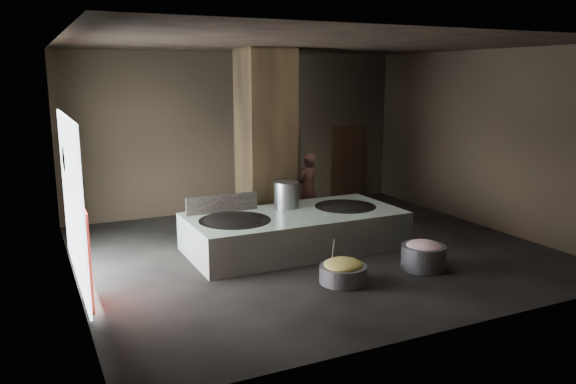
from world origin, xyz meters
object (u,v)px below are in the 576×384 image
hearth_platform (295,231)px  veg_basin (343,274)px  wok_right (345,210)px  meat_basin (423,257)px  cook (308,188)px  wok_left (235,224)px  stock_pot (286,195)px

hearth_platform → veg_basin: (-0.11, -2.31, -0.25)m
hearth_platform → veg_basin: bearing=-93.2°
wok_right → meat_basin: 2.47m
hearth_platform → veg_basin: size_ratio=5.31×
hearth_platform → cook: cook is taller
wok_left → cook: cook is taller
hearth_platform → meat_basin: hearth_platform is taller
wok_right → meat_basin: bearing=-80.4°
hearth_platform → stock_pot: bearing=84.5°
hearth_platform → wok_left: wok_left is taller
meat_basin → hearth_platform: bearing=126.9°
stock_pot → veg_basin: stock_pot is taller
veg_basin → meat_basin: size_ratio=1.01×
wok_left → veg_basin: size_ratio=1.67×
cook → meat_basin: 4.41m
meat_basin → wok_left: bearing=144.5°
wok_left → wok_right: (2.80, 0.10, 0.00)m
wok_left → stock_pot: (1.50, 0.60, 0.38)m
veg_basin → stock_pot: bearing=86.7°
hearth_platform → wok_left: size_ratio=3.17×
stock_pot → veg_basin: size_ratio=0.69×
cook → stock_pot: bearing=24.7°
wok_left → cook: (2.82, 2.06, 0.17)m
hearth_platform → wok_right: (1.35, 0.05, 0.33)m
hearth_platform → wok_right: size_ratio=3.41×
wok_left → veg_basin: bearing=-59.3°
cook → veg_basin: cook is taller
cook → hearth_platform: bearing=32.6°
hearth_platform → cook: 2.48m
hearth_platform → meat_basin: (1.76, -2.34, -0.17)m
stock_pot → meat_basin: 3.47m
wok_left → cook: bearing=36.1°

